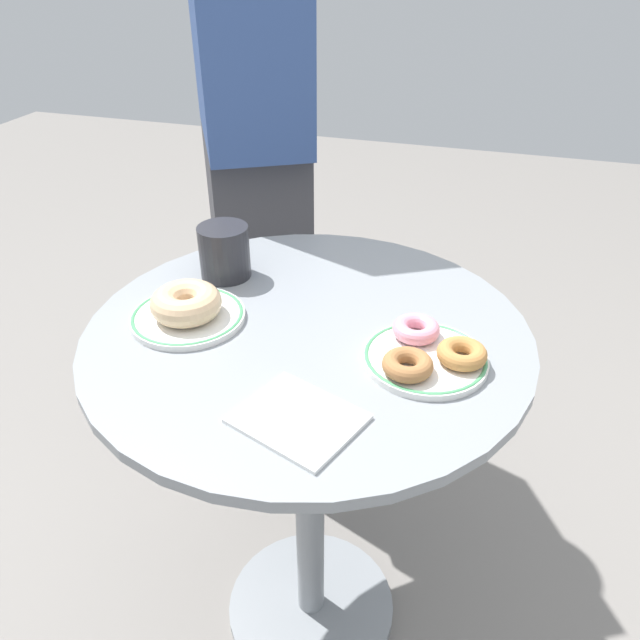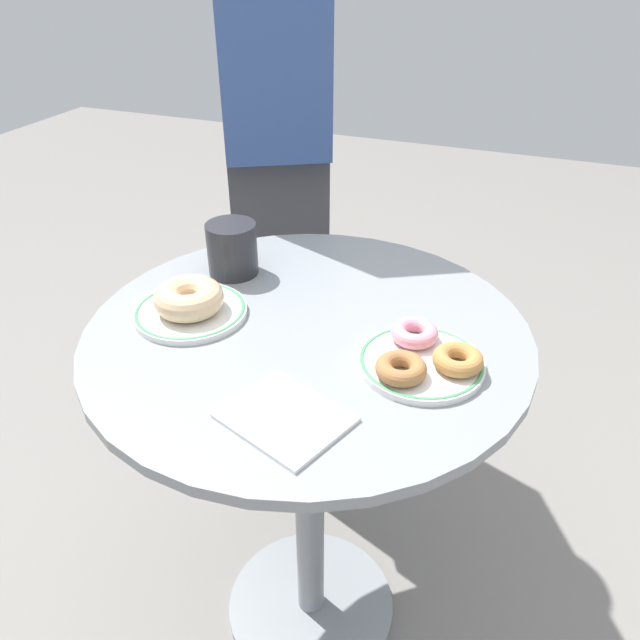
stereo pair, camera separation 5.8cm
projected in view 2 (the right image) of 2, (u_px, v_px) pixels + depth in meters
The scene contains 11 objects.
ground_plane at pixel (311, 611), 1.36m from camera, with size 7.00×7.00×0.02m, color gray.
cafe_table at pixel (309, 436), 1.08m from camera, with size 0.69×0.69×0.74m.
plate_left at pixel (191, 311), 0.98m from camera, with size 0.18×0.18×0.01m.
plate_right at pixel (421, 362), 0.86m from camera, with size 0.18×0.18×0.01m.
donut_glazed at pixel (189, 298), 0.96m from camera, with size 0.11×0.11×0.04m, color #E0B789.
donut_old_fashioned at pixel (458, 360), 0.84m from camera, with size 0.07×0.07×0.02m, color #BC7F42.
donut_pink_frosted at pixel (415, 333), 0.90m from camera, with size 0.07×0.07×0.02m, color pink.
donut_cinnamon at pixel (401, 368), 0.82m from camera, with size 0.07×0.07×0.02m, color #A36B3D.
paper_napkin at pixel (285, 417), 0.77m from camera, with size 0.15×0.12×0.01m, color white.
coffee_mug at pixel (232, 248), 1.08m from camera, with size 0.09×0.12×0.09m.
person_figure at pixel (273, 162), 1.48m from camera, with size 0.41×0.49×1.62m.
Camera 2 is at (0.31, -0.74, 1.26)m, focal length 34.38 mm.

